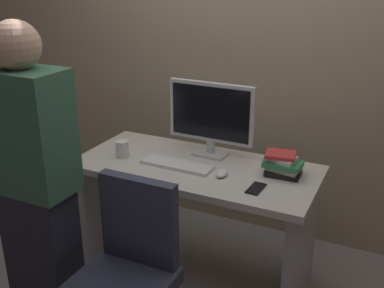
{
  "coord_description": "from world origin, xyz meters",
  "views": [
    {
      "loc": [
        1.05,
        -2.22,
        1.83
      ],
      "look_at": [
        0.0,
        -0.05,
        0.91
      ],
      "focal_mm": 42.83,
      "sensor_mm": 36.0,
      "label": 1
    }
  ],
  "objects": [
    {
      "name": "mouse",
      "position": [
        0.2,
        -0.07,
        0.77
      ],
      "size": [
        0.06,
        0.1,
        0.03
      ],
      "primitive_type": "ellipsoid",
      "color": "white",
      "rests_on": "desk"
    },
    {
      "name": "cell_phone",
      "position": [
        0.42,
        -0.15,
        0.76
      ],
      "size": [
        0.08,
        0.15,
        0.01
      ],
      "primitive_type": "cube",
      "rotation": [
        0.0,
        0.0,
        -0.05
      ],
      "color": "black",
      "rests_on": "desk"
    },
    {
      "name": "wall_back",
      "position": [
        0.0,
        0.78,
        1.5
      ],
      "size": [
        6.4,
        0.1,
        3.0
      ],
      "primitive_type": "cube",
      "color": "tan",
      "rests_on": "ground"
    },
    {
      "name": "person_at_desk",
      "position": [
        -0.48,
        -0.78,
        0.84
      ],
      "size": [
        0.4,
        0.24,
        1.64
      ],
      "color": "#262838",
      "rests_on": "ground"
    },
    {
      "name": "office_chair",
      "position": [
        0.0,
        -0.76,
        0.43
      ],
      "size": [
        0.52,
        0.52,
        0.94
      ],
      "color": "black",
      "rests_on": "ground"
    },
    {
      "name": "cup_near_keyboard",
      "position": [
        -0.45,
        -0.08,
        0.81
      ],
      "size": [
        0.08,
        0.08,
        0.1
      ],
      "primitive_type": "cylinder",
      "color": "white",
      "rests_on": "desk"
    },
    {
      "name": "ground_plane",
      "position": [
        0.0,
        0.0,
        0.0
      ],
      "size": [
        9.0,
        9.0,
        0.0
      ],
      "primitive_type": "plane",
      "color": "gray"
    },
    {
      "name": "desk",
      "position": [
        0.0,
        0.0,
        0.52
      ],
      "size": [
        1.42,
        0.66,
        0.76
      ],
      "color": "beige",
      "rests_on": "ground"
    },
    {
      "name": "monitor",
      "position": [
        0.01,
        0.18,
        1.01
      ],
      "size": [
        0.54,
        0.14,
        0.46
      ],
      "color": "silver",
      "rests_on": "desk"
    },
    {
      "name": "keyboard",
      "position": [
        -0.09,
        -0.06,
        0.77
      ],
      "size": [
        0.43,
        0.14,
        0.02
      ],
      "primitive_type": "cube",
      "rotation": [
        0.0,
        0.0,
        -0.02
      ],
      "color": "white",
      "rests_on": "desk"
    },
    {
      "name": "book_stack",
      "position": [
        0.49,
        0.08,
        0.82
      ],
      "size": [
        0.21,
        0.17,
        0.13
      ],
      "color": "black",
      "rests_on": "desk"
    }
  ]
}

